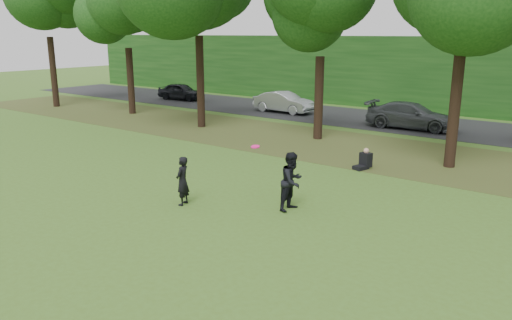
{
  "coord_description": "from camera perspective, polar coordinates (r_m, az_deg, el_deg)",
  "views": [
    {
      "loc": [
        9.39,
        -7.89,
        5.26
      ],
      "look_at": [
        0.15,
        4.46,
        1.3
      ],
      "focal_mm": 35.0,
      "sensor_mm": 36.0,
      "label": 1
    }
  ],
  "objects": [
    {
      "name": "far_hedge",
      "position": [
        36.24,
        21.97,
        9.0
      ],
      "size": [
        70.0,
        3.0,
        5.0
      ],
      "primitive_type": "cube",
      "color": "#133D11",
      "rests_on": "ground"
    },
    {
      "name": "player_left",
      "position": [
        15.68,
        -8.4,
        -2.38
      ],
      "size": [
        0.52,
        0.65,
        1.55
      ],
      "primitive_type": "imported",
      "rotation": [
        0.0,
        0.0,
        -1.28
      ],
      "color": "black",
      "rests_on": "ground"
    },
    {
      "name": "parked_cars",
      "position": [
        29.37,
        19.68,
        4.67
      ],
      "size": [
        40.06,
        3.26,
        1.44
      ],
      "color": "black",
      "rests_on": "street"
    },
    {
      "name": "street",
      "position": [
        30.83,
        18.57,
        3.84
      ],
      "size": [
        70.0,
        7.0,
        0.02
      ],
      "primitive_type": "cube",
      "color": "black",
      "rests_on": "ground"
    },
    {
      "name": "ground",
      "position": [
        13.34,
        -12.21,
        -9.16
      ],
      "size": [
        120.0,
        120.0,
        0.0
      ],
      "primitive_type": "plane",
      "color": "#3F5C1D",
      "rests_on": "ground"
    },
    {
      "name": "frisbee",
      "position": [
        15.02,
        -0.08,
        1.54
      ],
      "size": [
        0.29,
        0.29,
        0.07
      ],
      "color": "#FA157D",
      "rests_on": "ground"
    },
    {
      "name": "seated_person",
      "position": [
        20.2,
        12.27,
        -0.12
      ],
      "size": [
        0.6,
        0.82,
        0.83
      ],
      "rotation": [
        0.0,
        0.0,
        -0.28
      ],
      "color": "black",
      "rests_on": "ground"
    },
    {
      "name": "player_right",
      "position": [
        15.08,
        4.15,
        -2.44
      ],
      "size": [
        0.71,
        0.9,
        1.8
      ],
      "primitive_type": "imported",
      "rotation": [
        0.0,
        0.0,
        1.54
      ],
      "color": "black",
      "rests_on": "ground"
    },
    {
      "name": "leaf_litter",
      "position": [
        23.5,
        12.29,
        1.14
      ],
      "size": [
        60.0,
        7.0,
        0.01
      ],
      "primitive_type": "cube",
      "color": "#4F3C1C",
      "rests_on": "ground"
    }
  ]
}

